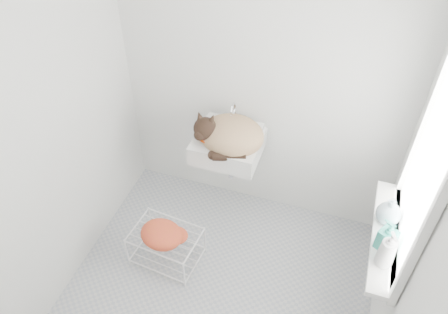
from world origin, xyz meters
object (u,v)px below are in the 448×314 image
(bottle_a, at_px, (382,263))
(bottle_b, at_px, (383,247))
(bottle_c, at_px, (386,220))
(sink, at_px, (228,138))
(cat, at_px, (229,136))
(wire_rack, at_px, (166,246))

(bottle_a, xyz_separation_m, bottle_b, (0.00, 0.12, 0.00))
(bottle_b, xyz_separation_m, bottle_c, (0.00, 0.21, 0.00))
(bottle_a, height_order, bottle_c, bottle_a)
(bottle_c, bearing_deg, sink, 159.49)
(cat, bearing_deg, sink, 118.71)
(wire_rack, xyz_separation_m, bottle_a, (1.48, -0.17, 0.70))
(cat, bearing_deg, bottle_b, -29.95)
(cat, relative_size, bottle_a, 2.24)
(wire_rack, distance_m, bottle_a, 1.64)
(wire_rack, bearing_deg, bottle_a, -6.49)
(bottle_b, height_order, bottle_c, bottle_b)
(bottle_b, relative_size, bottle_c, 1.10)
(cat, height_order, bottle_c, cat)
(wire_rack, relative_size, bottle_c, 2.57)
(bottle_c, bearing_deg, bottle_b, -90.00)
(sink, xyz_separation_m, bottle_c, (1.17, -0.44, 0.00))
(sink, bearing_deg, bottle_b, -28.94)
(cat, distance_m, wire_rack, 0.99)
(sink, relative_size, bottle_a, 2.22)
(cat, height_order, wire_rack, cat)
(sink, distance_m, bottle_b, 1.34)
(bottle_a, height_order, bottle_b, bottle_a)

